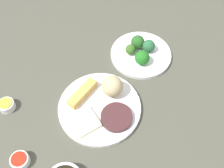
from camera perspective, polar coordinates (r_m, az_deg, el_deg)
name	(u,v)px	position (r m, az deg, el deg)	size (l,w,h in m)	color
tabletop	(94,107)	(0.82, -4.25, -5.34)	(2.20, 2.20, 0.02)	#49483C
main_plate	(99,108)	(0.80, -2.98, -5.57)	(0.27, 0.27, 0.02)	white
rice_scoop	(112,86)	(0.79, 0.06, -0.52)	(0.07, 0.07, 0.07)	tan
spring_roll	(82,93)	(0.81, -6.91, -2.16)	(0.12, 0.03, 0.03)	gold
crab_rangoon_wonton	(85,122)	(0.77, -6.34, -8.72)	(0.08, 0.08, 0.01)	beige
stir_fry_heap	(117,117)	(0.77, 1.08, -7.77)	(0.10, 0.10, 0.02)	#432325
broccoli_plate	(141,54)	(0.94, 6.74, 6.92)	(0.23, 0.23, 0.01)	white
broccoli_floret_0	(131,50)	(0.92, 4.50, 7.99)	(0.04, 0.04, 0.04)	#345D20
broccoli_floret_1	(149,46)	(0.93, 8.56, 8.77)	(0.05, 0.05, 0.05)	#285F37
broccoli_floret_2	(142,58)	(0.89, 7.06, 6.11)	(0.05, 0.05, 0.05)	#206C1F
broccoli_floret_3	(138,42)	(0.94, 6.03, 9.73)	(0.05, 0.05, 0.05)	#265720
sauce_ramekin_sweet_and_sour	(20,160)	(0.77, -20.67, -16.38)	(0.05, 0.05, 0.03)	white
sauce_ramekin_sweet_and_sour_liquid	(18,159)	(0.76, -21.01, -16.02)	(0.04, 0.04, 0.00)	red
sauce_ramekin_hot_mustard	(7,105)	(0.87, -23.39, -4.63)	(0.05, 0.05, 0.03)	white
sauce_ramekin_hot_mustard_liquid	(5,103)	(0.86, -23.71, -4.13)	(0.04, 0.04, 0.00)	yellow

